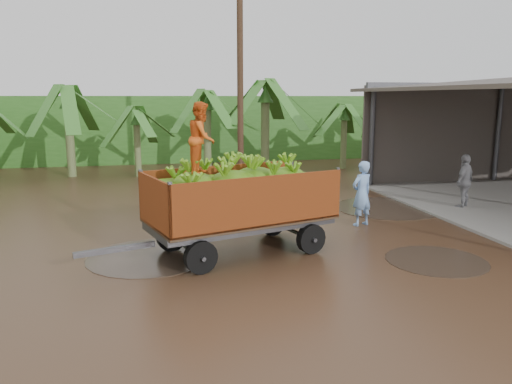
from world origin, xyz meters
TOP-DOWN VIEW (x-y plane):
  - ground at (0.00, 0.00)m, footprint 100.00×100.00m
  - hedge_north at (-2.00, 16.00)m, footprint 22.00×3.00m
  - banana_trailer at (-1.39, -1.60)m, footprint 5.83×3.11m
  - man_blue at (2.39, 0.10)m, footprint 0.77×0.63m
  - man_grey at (6.48, 1.32)m, footprint 1.11×0.93m
  - utility_pole at (0.18, 6.52)m, footprint 1.20×0.24m
  - banana_plants at (-4.90, 6.72)m, footprint 24.20×20.45m

SIDE VIEW (x-z plane):
  - ground at x=0.00m, z-range 0.00..0.00m
  - man_grey at x=6.48m, z-range 0.00..1.78m
  - man_blue at x=2.39m, z-range 0.00..1.82m
  - banana_trailer at x=-1.39m, z-range -0.46..3.00m
  - hedge_north at x=-2.00m, z-range 0.00..3.60m
  - banana_plants at x=-4.90m, z-range -0.30..4.17m
  - utility_pole at x=0.18m, z-range 0.06..8.53m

